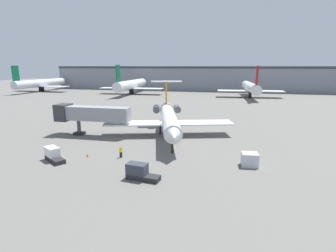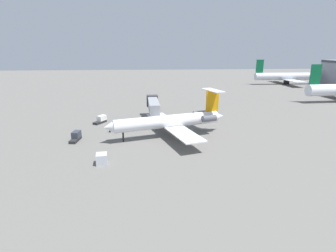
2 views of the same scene
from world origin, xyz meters
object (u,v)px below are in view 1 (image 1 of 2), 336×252
object	(u,v)px
cargo_container_uld	(250,160)
parked_airliner_west_mid	(131,85)
baggage_tug_lead	(53,155)
parked_airliner_west_end	(41,83)
jet_bridge	(88,114)
regional_jet	(169,117)
traffic_cone_near	(87,155)
baggage_tug_trailing	(140,172)
ground_crew_marshaller	(121,152)
parked_airliner_centre	(251,88)

from	to	relation	value
cargo_container_uld	parked_airliner_west_mid	xyz separation A→B (m)	(-49.29, 83.27, 3.51)
baggage_tug_lead	parked_airliner_west_end	distance (m)	115.49
jet_bridge	parked_airliner_west_end	world-z (taller)	parked_airliner_west_end
regional_jet	traffic_cone_near	xyz separation A→B (m)	(-8.72, -14.98, -3.24)
regional_jet	baggage_tug_trailing	bearing A→B (deg)	-86.07
cargo_container_uld	ground_crew_marshaller	bearing A→B (deg)	-177.13
baggage_tug_lead	traffic_cone_near	bearing A→B (deg)	32.72
regional_jet	baggage_tug_lead	world-z (taller)	regional_jet
traffic_cone_near	cargo_container_uld	bearing A→B (deg)	4.54
regional_jet	ground_crew_marshaller	size ratio (longest dim) A/B	16.38
baggage_tug_lead	baggage_tug_trailing	size ratio (longest dim) A/B	1.00
baggage_tug_lead	baggage_tug_trailing	distance (m)	14.32
parked_airliner_west_end	parked_airliner_west_mid	world-z (taller)	parked_airliner_west_mid
regional_jet	cargo_container_uld	bearing A→B (deg)	-42.69
baggage_tug_trailing	parked_airliner_centre	bearing A→B (deg)	78.78
ground_crew_marshaller	parked_airliner_centre	xyz separation A→B (m)	(23.01, 83.16, 3.37)
parked_airliner_west_end	parked_airliner_centre	distance (m)	105.37
baggage_tug_lead	cargo_container_uld	xyz separation A→B (m)	(26.83, 4.30, 0.07)
traffic_cone_near	parked_airliner_west_mid	distance (m)	89.17
baggage_tug_trailing	parked_airliner_west_mid	xyz separation A→B (m)	(-36.44, 90.65, 3.58)
baggage_tug_trailing	parked_airliner_west_end	distance (m)	127.07
jet_bridge	traffic_cone_near	distance (m)	13.62
traffic_cone_near	regional_jet	bearing A→B (deg)	59.81
baggage_tug_lead	parked_airliner_west_mid	world-z (taller)	parked_airliner_west_mid
cargo_container_uld	traffic_cone_near	distance (m)	23.06
regional_jet	cargo_container_uld	xyz separation A→B (m)	(14.26, -13.15, -2.61)
regional_jet	parked_airliner_centre	xyz separation A→B (m)	(19.20, 69.10, 0.71)
regional_jet	baggage_tug_lead	size ratio (longest dim) A/B	6.69
baggage_tug_lead	baggage_tug_trailing	world-z (taller)	same
ground_crew_marshaller	baggage_tug_lead	xyz separation A→B (m)	(-8.76, -3.40, -0.02)
jet_bridge	regional_jet	bearing A→B (deg)	13.38
traffic_cone_near	parked_airliner_west_mid	size ratio (longest dim) A/B	0.02
regional_jet	parked_airliner_west_end	size ratio (longest dim) A/B	0.77
ground_crew_marshaller	traffic_cone_near	xyz separation A→B (m)	(-4.90, -0.92, -0.58)
parked_airliner_centre	cargo_container_uld	bearing A→B (deg)	-93.44
traffic_cone_near	parked_airliner_centre	distance (m)	88.68
baggage_tug_trailing	parked_airliner_west_end	xyz separation A→B (m)	(-87.56, 92.02, 3.42)
regional_jet	baggage_tug_trailing	size ratio (longest dim) A/B	6.70
regional_jet	parked_airliner_west_mid	distance (m)	78.39
ground_crew_marshaller	parked_airliner_west_mid	world-z (taller)	parked_airliner_west_mid
parked_airliner_west_mid	parked_airliner_centre	distance (m)	54.24
baggage_tug_trailing	traffic_cone_near	xyz separation A→B (m)	(-10.13, 5.55, -0.56)
baggage_tug_trailing	ground_crew_marshaller	bearing A→B (deg)	128.95
baggage_tug_lead	parked_airliner_west_end	bearing A→B (deg)	129.59
ground_crew_marshaller	baggage_tug_lead	distance (m)	9.39
baggage_tug_lead	ground_crew_marshaller	bearing A→B (deg)	21.21
traffic_cone_near	parked_airliner_centre	xyz separation A→B (m)	(27.91, 84.08, 3.95)
jet_bridge	traffic_cone_near	world-z (taller)	jet_bridge
jet_bridge	ground_crew_marshaller	size ratio (longest dim) A/B	8.72
ground_crew_marshaller	parked_airliner_centre	size ratio (longest dim) A/B	0.05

